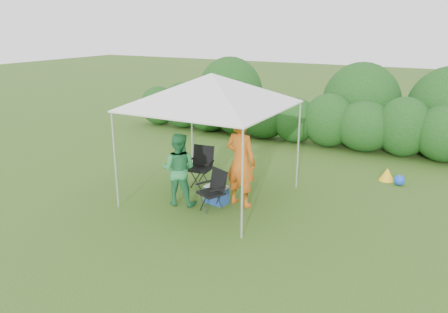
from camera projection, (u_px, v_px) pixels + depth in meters
The scene contains 10 objects.
ground at pixel (201, 204), 9.68m from camera, with size 70.00×70.00×0.00m, color #3B5E1D.
hedge at pixel (295, 118), 14.47m from camera, with size 12.72×1.53×1.80m.
canopy at pixel (211, 90), 9.38m from camera, with size 3.10×3.10×2.83m.
chair_right at pixel (214, 187), 9.29m from camera, with size 0.66×0.64×0.87m.
chair_left at pixel (201, 163), 10.72m from camera, with size 0.65×0.60×0.97m.
man at pixel (241, 161), 9.37m from camera, with size 0.73×0.48×2.01m, color #D35D18.
woman at pixel (179, 169), 9.47m from camera, with size 0.78×0.61×1.61m, color #2B854A.
cooler at pixel (217, 194), 9.69m from camera, with size 0.53×0.43×0.40m.
bottle at pixel (218, 182), 9.54m from camera, with size 0.06×0.06×0.23m, color #592D0C.
lawn_toy at pixel (390, 176), 11.01m from camera, with size 0.65×0.54×0.32m.
Camera 1 is at (4.74, -7.61, 3.85)m, focal length 35.00 mm.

